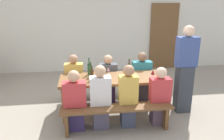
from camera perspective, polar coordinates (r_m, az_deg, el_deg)
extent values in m
plane|color=gray|center=(4.70, 0.00, -10.53)|extent=(24.00, 24.00, 0.00)
cube|color=silver|center=(7.25, -3.29, 12.51)|extent=(14.00, 0.20, 3.20)
cube|color=brown|center=(7.63, 12.86, 8.18)|extent=(0.90, 0.06, 2.10)
cube|color=brown|center=(4.41, 0.00, -2.17)|extent=(2.02, 0.76, 0.05)
cylinder|color=brown|center=(4.25, -12.09, -8.88)|extent=(0.07, 0.07, 0.70)
cylinder|color=brown|center=(4.48, 12.52, -7.48)|extent=(0.07, 0.07, 0.70)
cylinder|color=brown|center=(4.83, -11.56, -5.56)|extent=(0.07, 0.07, 0.70)
cylinder|color=brown|center=(5.03, 10.08, -4.51)|extent=(0.07, 0.07, 0.70)
cube|color=brown|center=(3.91, 1.33, -9.54)|extent=(1.92, 0.30, 0.04)
cube|color=brown|center=(3.99, -11.30, -12.99)|extent=(0.06, 0.24, 0.41)
cube|color=brown|center=(4.22, 13.15, -11.34)|extent=(0.06, 0.24, 0.41)
cube|color=brown|center=(5.15, -1.00, -2.78)|extent=(1.92, 0.30, 0.04)
cube|color=brown|center=(5.21, -10.45, -5.49)|extent=(0.06, 0.24, 0.41)
cube|color=brown|center=(5.39, 8.15, -4.59)|extent=(0.06, 0.24, 0.41)
cylinder|color=#234C2D|center=(4.43, -5.34, -0.46)|extent=(0.08, 0.08, 0.20)
cylinder|color=#234C2D|center=(4.39, -5.39, 1.30)|extent=(0.03, 0.03, 0.08)
cylinder|color=black|center=(4.38, -5.40, 1.87)|extent=(0.03, 0.03, 0.01)
cylinder|color=#332814|center=(4.65, 4.32, 0.43)|extent=(0.06, 0.06, 0.20)
cylinder|color=#332814|center=(4.61, 4.36, 2.16)|extent=(0.02, 0.02, 0.09)
cylinder|color=black|center=(4.59, 4.37, 2.75)|extent=(0.02, 0.02, 0.01)
cylinder|color=#234C2D|center=(4.57, -5.76, 0.28)|extent=(0.07, 0.07, 0.23)
cylinder|color=#234C2D|center=(4.52, -5.82, 2.29)|extent=(0.02, 0.02, 0.10)
cylinder|color=black|center=(4.51, -5.84, 2.98)|extent=(0.03, 0.03, 0.01)
cylinder|color=#332814|center=(4.24, -5.07, -1.25)|extent=(0.06, 0.06, 0.20)
cylinder|color=#332814|center=(4.20, -5.12, 0.54)|extent=(0.02, 0.02, 0.08)
cylinder|color=black|center=(4.19, -5.14, 1.11)|extent=(0.02, 0.02, 0.01)
cylinder|color=silver|center=(4.42, 10.16, -2.05)|extent=(0.06, 0.06, 0.01)
cylinder|color=silver|center=(4.40, 10.18, -1.56)|extent=(0.01, 0.01, 0.07)
cone|color=maroon|center=(4.38, 10.24, -0.51)|extent=(0.08, 0.08, 0.10)
cylinder|color=silver|center=(4.60, -0.94, -1.01)|extent=(0.06, 0.06, 0.01)
cylinder|color=silver|center=(4.58, -0.94, -0.58)|extent=(0.01, 0.01, 0.07)
cone|color=#D18C93|center=(4.56, -0.95, 0.24)|extent=(0.07, 0.07, 0.07)
cube|color=navy|center=(4.10, -9.09, -11.64)|extent=(0.29, 0.24, 0.45)
cube|color=#C6383D|center=(3.91, -9.40, -5.97)|extent=(0.39, 0.20, 0.43)
sphere|color=tan|center=(3.80, -9.63, -1.56)|extent=(0.20, 0.20, 0.20)
cube|color=#4D4962|center=(4.11, -2.84, -11.38)|extent=(0.27, 0.24, 0.45)
cube|color=silver|center=(3.90, -2.94, -5.24)|extent=(0.36, 0.20, 0.50)
sphere|color=tan|center=(3.78, -3.02, -0.30)|extent=(0.20, 0.20, 0.20)
cube|color=#3C435D|center=(4.17, 3.95, -10.95)|extent=(0.24, 0.24, 0.45)
cube|color=gold|center=(3.97, 4.09, -4.90)|extent=(0.33, 0.20, 0.50)
sphere|color=#A87A5B|center=(3.85, 4.20, -0.11)|extent=(0.20, 0.20, 0.20)
cube|color=#574457|center=(4.31, 11.64, -10.27)|extent=(0.27, 0.24, 0.45)
cube|color=#C6383D|center=(4.13, 12.01, -4.85)|extent=(0.37, 0.20, 0.43)
sphere|color=beige|center=(4.03, 12.28, -0.69)|extent=(0.20, 0.20, 0.20)
cube|color=#4E4E6B|center=(5.06, -9.28, -5.89)|extent=(0.29, 0.24, 0.45)
cube|color=gold|center=(4.90, -9.53, -0.99)|extent=(0.39, 0.20, 0.46)
sphere|color=#A87A5B|center=(4.81, -9.72, 2.71)|extent=(0.19, 0.19, 0.19)
cube|color=#422B57|center=(5.08, -0.97, -5.53)|extent=(0.29, 0.24, 0.45)
cube|color=#4C515B|center=(4.93, -0.99, -0.84)|extent=(0.39, 0.20, 0.43)
sphere|color=tan|center=(4.84, -1.01, 2.66)|extent=(0.20, 0.20, 0.20)
cube|color=#393035|center=(5.22, 7.31, -5.07)|extent=(0.31, 0.24, 0.45)
cube|color=teal|center=(5.06, 7.50, -0.34)|extent=(0.42, 0.20, 0.45)
sphere|color=#846047|center=(4.97, 7.65, 3.27)|extent=(0.20, 0.20, 0.20)
cube|color=#313841|center=(4.80, 17.47, -4.55)|extent=(0.30, 0.24, 0.95)
cube|color=#384C8C|center=(4.58, 18.32, 4.37)|extent=(0.40, 0.20, 0.57)
sphere|color=beige|center=(4.51, 18.80, 9.26)|extent=(0.22, 0.22, 0.22)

